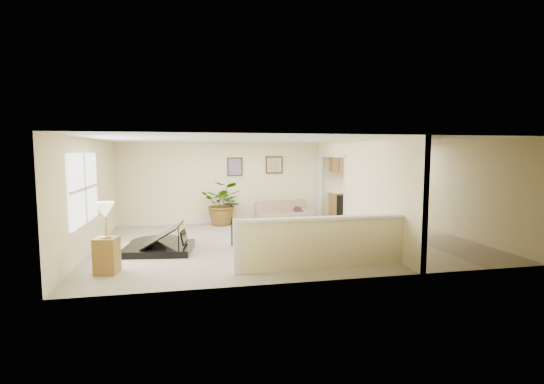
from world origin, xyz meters
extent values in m
plane|color=tan|center=(0.00, 0.00, 0.00)|extent=(9.00, 9.00, 0.00)
cube|color=beige|center=(0.00, 3.00, 1.25)|extent=(9.00, 0.04, 2.50)
cube|color=beige|center=(0.00, -3.00, 1.25)|extent=(9.00, 0.04, 2.50)
cube|color=beige|center=(-4.50, 0.00, 1.25)|extent=(0.04, 6.00, 2.50)
cube|color=beige|center=(4.50, 0.00, 1.25)|extent=(0.04, 6.00, 2.50)
cube|color=silver|center=(0.00, 0.00, 2.50)|extent=(9.00, 6.00, 0.04)
cube|color=#998E68|center=(3.15, 0.00, 0.00)|extent=(2.70, 6.00, 0.01)
cube|color=beige|center=(1.80, -1.20, 1.25)|extent=(0.12, 3.60, 2.50)
cube|color=beige|center=(1.80, 1.77, 2.30)|extent=(0.12, 2.35, 0.40)
cube|color=beige|center=(0.15, -2.30, 0.47)|extent=(3.30, 0.12, 0.95)
cube|color=silver|center=(0.15, -2.30, 0.96)|extent=(3.40, 0.22, 0.05)
cube|color=silver|center=(-1.50, -2.30, 0.50)|extent=(0.14, 0.14, 1.00)
cube|color=white|center=(-4.49, -0.50, 1.45)|extent=(0.05, 2.15, 1.45)
cube|color=#3B2515|center=(-0.95, 2.98, 1.75)|extent=(0.48, 0.03, 0.58)
cube|color=#955F7C|center=(-0.95, 2.96, 1.75)|extent=(0.40, 0.01, 0.50)
cube|color=#3B2515|center=(0.30, 2.98, 1.80)|extent=(0.55, 0.03, 0.55)
cube|color=white|center=(0.30, 2.96, 1.80)|extent=(0.46, 0.01, 0.46)
cube|color=olive|center=(3.30, 2.70, 0.45)|extent=(2.30, 0.60, 0.90)
cube|color=silver|center=(3.30, 2.70, 0.92)|extent=(2.36, 0.65, 0.04)
cube|color=black|center=(2.50, 2.69, 0.43)|extent=(0.60, 0.60, 0.84)
cube|color=olive|center=(3.30, 2.82, 1.95)|extent=(2.30, 0.35, 0.75)
cube|color=black|center=(-3.02, -0.38, 0.76)|extent=(1.59, 1.42, 0.30)
cylinder|color=black|center=(-3.16, 0.17, 0.76)|extent=(1.23, 1.23, 0.30)
cube|color=white|center=(-2.17, -0.38, 0.72)|extent=(0.35, 1.01, 0.02)
cube|color=black|center=(-3.12, -0.28, 1.03)|extent=(1.27, 1.28, 0.67)
cube|color=black|center=(-1.12, -0.37, 0.25)|extent=(0.55, 0.81, 0.49)
cube|color=tan|center=(0.47, 2.22, 0.23)|extent=(1.81, 1.27, 0.46)
cube|color=tan|center=(0.47, 2.58, 0.70)|extent=(1.65, 0.57, 0.48)
cube|color=tan|center=(-0.25, 2.22, 0.55)|extent=(0.40, 0.95, 0.18)
cube|color=tan|center=(1.20, 2.22, 0.55)|extent=(0.40, 0.95, 0.18)
cylinder|color=black|center=(-1.10, 2.65, 0.01)|extent=(0.32, 0.32, 0.03)
cylinder|color=black|center=(-1.10, 2.65, 0.32)|extent=(0.03, 0.03, 0.63)
cylinder|color=black|center=(-1.10, 2.65, 0.63)|extent=(0.45, 0.45, 0.03)
cylinder|color=black|center=(-1.36, 2.62, 0.13)|extent=(0.38, 0.38, 0.27)
imported|color=#1E4514|center=(-1.36, 2.62, 0.67)|extent=(1.48, 1.38, 1.34)
cylinder|color=black|center=(0.90, 2.40, 0.10)|extent=(0.28, 0.28, 0.19)
imported|color=#1E4514|center=(0.90, 2.40, 0.27)|extent=(0.39, 0.39, 0.53)
cube|color=olive|center=(-3.82, -1.80, 0.33)|extent=(0.44, 0.44, 0.66)
cylinder|color=#BF873F|center=(-3.82, -1.80, 0.67)|extent=(0.18, 0.18, 0.02)
cylinder|color=#BF873F|center=(-3.82, -1.80, 0.89)|extent=(0.03, 0.03, 0.44)
cone|color=#FFF2D0|center=(-3.82, -1.80, 1.17)|extent=(0.35, 0.35, 0.29)
camera|label=1|loc=(-2.29, -9.26, 2.19)|focal=26.00mm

